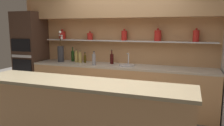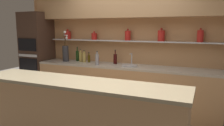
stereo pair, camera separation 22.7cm
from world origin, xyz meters
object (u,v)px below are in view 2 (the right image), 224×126
at_px(oven_tower, 37,55).
at_px(flower_vase, 66,52).
at_px(bottle_wine_1, 77,56).
at_px(sink_fixture, 130,65).
at_px(bottle_spirit_6, 81,57).
at_px(bottle_spirit_4, 97,59).
at_px(bottle_wine_5, 115,59).
at_px(bottle_sauce_0, 98,60).
at_px(bottle_oil_3, 89,58).
at_px(bottle_spirit_2, 84,57).

height_order(oven_tower, flower_vase, oven_tower).
distance_m(oven_tower, bottle_wine_1, 1.05).
relative_size(sink_fixture, bottle_spirit_6, 1.16).
bearing_deg(sink_fixture, bottle_spirit_4, -167.53).
height_order(sink_fixture, bottle_wine_5, bottle_wine_5).
bearing_deg(bottle_sauce_0, bottle_oil_3, 163.84).
distance_m(bottle_sauce_0, bottle_oil_3, 0.27).
xyz_separation_m(bottle_oil_3, bottle_wine_5, (0.60, 0.07, 0.02)).
bearing_deg(bottle_wine_5, bottle_wine_1, 178.16).
relative_size(sink_fixture, bottle_sauce_0, 1.73).
distance_m(flower_vase, bottle_spirit_6, 0.38).
xyz_separation_m(bottle_spirit_4, bottle_spirit_6, (-0.53, 0.21, -0.00)).
relative_size(bottle_sauce_0, bottle_spirit_2, 0.71).
xyz_separation_m(oven_tower, bottle_wine_5, (2.00, 0.14, 0.01)).
bearing_deg(bottle_oil_3, bottle_wine_1, 164.80).
height_order(bottle_oil_3, bottle_spirit_6, bottle_spirit_6).
height_order(flower_vase, bottle_spirit_2, flower_vase).
distance_m(bottle_wine_1, bottle_spirit_4, 0.74).
bearing_deg(bottle_oil_3, flower_vase, -173.98).
distance_m(bottle_sauce_0, bottle_spirit_4, 0.15).
xyz_separation_m(oven_tower, bottle_spirit_2, (1.29, 0.04, 0.01)).
bearing_deg(sink_fixture, bottle_sauce_0, -178.71).
height_order(bottle_wine_1, bottle_oil_3, bottle_wine_1).
distance_m(oven_tower, flower_vase, 0.83).
xyz_separation_m(sink_fixture, bottle_sauce_0, (-0.72, -0.02, 0.06)).
bearing_deg(bottle_spirit_2, sink_fixture, -1.64).
relative_size(bottle_wine_1, bottle_spirit_2, 1.23).
xyz_separation_m(bottle_oil_3, bottle_spirit_6, (-0.22, 0.00, 0.03)).
height_order(bottle_wine_1, bottle_spirit_6, bottle_wine_1).
xyz_separation_m(sink_fixture, bottle_spirit_6, (-1.19, 0.06, 0.10)).
bearing_deg(bottle_wine_5, sink_fixture, -18.73).
height_order(bottle_spirit_2, bottle_oil_3, bottle_spirit_2).
height_order(bottle_sauce_0, bottle_spirit_4, bottle_spirit_4).
bearing_deg(bottle_oil_3, oven_tower, -177.08).
distance_m(bottle_spirit_2, bottle_oil_3, 0.11).
relative_size(oven_tower, bottle_spirit_4, 7.20).
bearing_deg(flower_vase, bottle_wine_5, 6.19).
bearing_deg(bottle_spirit_6, bottle_sauce_0, -9.06).
bearing_deg(bottle_spirit_2, bottle_sauce_0, -7.31).
distance_m(bottle_spirit_2, bottle_wine_5, 0.72).
height_order(sink_fixture, bottle_spirit_6, bottle_spirit_6).
bearing_deg(bottle_wine_1, bottle_oil_3, -15.20).
relative_size(bottle_sauce_0, bottle_wine_1, 0.57).
distance_m(bottle_sauce_0, bottle_spirit_2, 0.37).
distance_m(bottle_sauce_0, bottle_wine_1, 0.65).
distance_m(flower_vase, sink_fixture, 1.57).
bearing_deg(bottle_oil_3, sink_fixture, -3.48).
distance_m(flower_vase, bottle_oil_3, 0.59).
bearing_deg(bottle_wine_5, bottle_spirit_4, -136.94).
bearing_deg(bottle_oil_3, bottle_sauce_0, -16.16).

